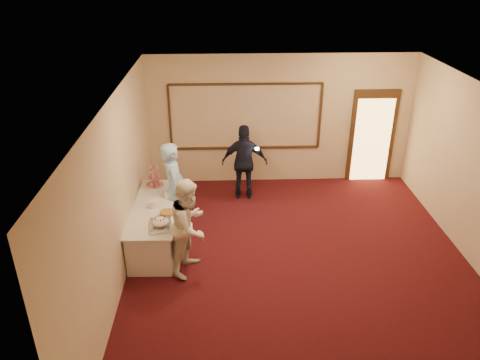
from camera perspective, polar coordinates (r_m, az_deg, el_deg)
name	(u,v)px	position (r m, az deg, el deg)	size (l,w,h in m)	color
floor	(301,267)	(8.37, 7.41, -10.48)	(7.00, 7.00, 0.00)	black
room_walls	(308,161)	(7.35, 8.31, 2.31)	(6.04, 7.04, 3.02)	beige
wall_molding	(245,117)	(10.64, 0.67, 7.70)	(3.45, 0.04, 1.55)	#372210
doorway	(372,137)	(11.33, 15.79, 5.08)	(1.05, 0.07, 2.20)	#372210
buffet_table	(157,225)	(8.87, -10.05, -5.38)	(0.92, 2.24, 0.77)	silver
pavlova_tray	(161,223)	(8.00, -9.64, -5.21)	(0.41, 0.51, 0.18)	#BABCC1
cupcake_stand	(154,177)	(9.40, -10.39, 0.36)	(0.33, 0.33, 0.48)	#D85882
plate_stack_a	(155,204)	(8.62, -10.31, -2.84)	(0.18, 0.18, 0.15)	white
plate_stack_b	(169,194)	(8.91, -8.69, -1.74)	(0.17, 0.17, 0.14)	white
tart	(167,213)	(8.38, -8.88, -4.00)	(0.30, 0.30, 0.06)	white
man	(174,189)	(8.93, -8.03, -1.04)	(0.67, 0.44, 1.85)	#94C0F4
woman	(190,226)	(7.85, -6.16, -5.60)	(0.83, 0.65, 1.71)	white
guest	(245,162)	(10.14, 0.56, 2.17)	(0.99, 0.41, 1.69)	black
camera_flash	(257,149)	(9.78, 2.08, 3.82)	(0.07, 0.04, 0.05)	white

